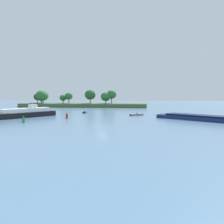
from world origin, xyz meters
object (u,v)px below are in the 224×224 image
object	(u,v)px
fishing_skiff	(136,115)
channel_buoy_green	(24,120)
small_motorboat	(85,112)
cargo_barge	(211,118)
white_riverboat	(26,113)
channel_buoy_red	(67,116)

from	to	relation	value
fishing_skiff	channel_buoy_green	size ratio (longest dim) A/B	2.55
small_motorboat	cargo_barge	xyz separation A→B (m)	(40.85, -24.34, 0.59)
white_riverboat	cargo_barge	xyz separation A→B (m)	(55.78, -5.02, -0.50)
small_motorboat	cargo_barge	distance (m)	47.55
white_riverboat	channel_buoy_green	bearing A→B (deg)	-66.92
small_motorboat	channel_buoy_red	bearing A→B (deg)	-92.98
fishing_skiff	cargo_barge	size ratio (longest dim) A/B	0.18
fishing_skiff	channel_buoy_red	bearing A→B (deg)	-151.05
channel_buoy_green	cargo_barge	bearing A→B (deg)	9.84
cargo_barge	channel_buoy_red	bearing A→B (deg)	175.13
small_motorboat	channel_buoy_red	xyz separation A→B (m)	(-1.08, -20.77, 0.53)
fishing_skiff	cargo_barge	distance (m)	25.68
small_motorboat	channel_buoy_red	world-z (taller)	channel_buoy_red
small_motorboat	channel_buoy_red	distance (m)	20.80
fishing_skiff	channel_buoy_red	distance (m)	24.46
fishing_skiff	channel_buoy_red	world-z (taller)	channel_buoy_red
small_motorboat	channel_buoy_green	distance (m)	34.24
white_riverboat	small_motorboat	bearing A→B (deg)	52.31
white_riverboat	channel_buoy_red	distance (m)	13.93
channel_buoy_green	channel_buoy_red	bearing A→B (deg)	56.77
fishing_skiff	channel_buoy_red	size ratio (longest dim) A/B	2.55
fishing_skiff	cargo_barge	world-z (taller)	cargo_barge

